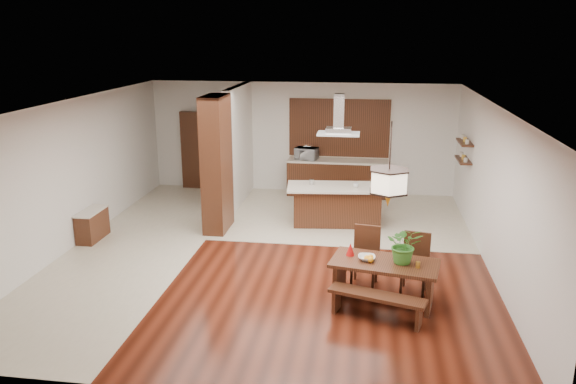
% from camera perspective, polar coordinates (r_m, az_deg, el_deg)
% --- Properties ---
extents(room_shell, '(9.00, 9.04, 2.92)m').
position_cam_1_polar(room_shell, '(10.40, -1.64, 4.37)').
color(room_shell, '#37130A').
rests_on(room_shell, ground).
extents(tile_hallway, '(2.50, 9.00, 0.01)m').
position_cam_1_polar(tile_hallway, '(11.75, -14.95, -5.26)').
color(tile_hallway, beige).
rests_on(tile_hallway, ground).
extents(tile_kitchen, '(5.50, 4.00, 0.01)m').
position_cam_1_polar(tile_kitchen, '(13.21, 5.64, -2.39)').
color(tile_kitchen, beige).
rests_on(tile_kitchen, ground).
extents(soffit_band, '(8.00, 9.00, 0.02)m').
position_cam_1_polar(soffit_band, '(10.26, -1.68, 8.88)').
color(soffit_band, '#36170D').
rests_on(soffit_band, room_shell).
extents(partition_pier, '(0.45, 1.00, 2.90)m').
position_cam_1_polar(partition_pier, '(11.97, -7.26, 2.81)').
color(partition_pier, black).
rests_on(partition_pier, ground).
extents(partition_stub, '(0.18, 2.40, 2.90)m').
position_cam_1_polar(partition_stub, '(13.96, -4.99, 4.77)').
color(partition_stub, silver).
rests_on(partition_stub, ground).
extents(hallway_console, '(0.37, 0.88, 0.63)m').
position_cam_1_polar(hallway_console, '(12.26, -19.26, -3.19)').
color(hallway_console, black).
rests_on(hallway_console, ground).
extents(hallway_doorway, '(1.10, 0.20, 2.10)m').
position_cam_1_polar(hallway_doorway, '(15.42, -8.75, 4.19)').
color(hallway_doorway, black).
rests_on(hallway_doorway, ground).
extents(rear_counter, '(2.60, 0.62, 0.95)m').
position_cam_1_polar(rear_counter, '(14.72, 5.04, 1.46)').
color(rear_counter, black).
rests_on(rear_counter, ground).
extents(kitchen_window, '(2.60, 0.08, 1.50)m').
position_cam_1_polar(kitchen_window, '(14.71, 5.23, 6.52)').
color(kitchen_window, '#A67431').
rests_on(kitchen_window, room_shell).
extents(shelf_lower, '(0.26, 0.90, 0.04)m').
position_cam_1_polar(shelf_lower, '(13.10, 17.37, 3.12)').
color(shelf_lower, black).
rests_on(shelf_lower, room_shell).
extents(shelf_upper, '(0.26, 0.90, 0.04)m').
position_cam_1_polar(shelf_upper, '(13.02, 17.52, 4.83)').
color(shelf_upper, black).
rests_on(shelf_upper, room_shell).
extents(dining_table, '(1.78, 1.12, 0.69)m').
position_cam_1_polar(dining_table, '(9.05, 9.75, -8.05)').
color(dining_table, black).
rests_on(dining_table, ground).
extents(dining_bench, '(1.48, 0.73, 0.41)m').
position_cam_1_polar(dining_bench, '(8.64, 8.98, -11.42)').
color(dining_bench, black).
rests_on(dining_bench, ground).
extents(dining_chair_left, '(0.51, 0.51, 1.01)m').
position_cam_1_polar(dining_chair_left, '(9.57, 7.80, -6.59)').
color(dining_chair_left, black).
rests_on(dining_chair_left, ground).
extents(dining_chair_right, '(0.51, 0.51, 0.99)m').
position_cam_1_polar(dining_chair_right, '(9.47, 12.74, -7.18)').
color(dining_chair_right, black).
rests_on(dining_chair_right, ground).
extents(pendant_lantern, '(0.64, 0.64, 1.31)m').
position_cam_1_polar(pendant_lantern, '(8.49, 10.29, 2.74)').
color(pendant_lantern, beige).
rests_on(pendant_lantern, room_shell).
extents(foliage_plant, '(0.55, 0.47, 0.60)m').
position_cam_1_polar(foliage_plant, '(8.88, 11.76, -5.25)').
color(foliage_plant, '#377B29').
rests_on(foliage_plant, dining_table).
extents(fruit_bowl, '(0.28, 0.28, 0.07)m').
position_cam_1_polar(fruit_bowl, '(8.99, 7.99, -6.63)').
color(fruit_bowl, beige).
rests_on(fruit_bowl, dining_table).
extents(napkin_cone, '(0.16, 0.16, 0.21)m').
position_cam_1_polar(napkin_cone, '(9.10, 6.35, -5.78)').
color(napkin_cone, '#AE0E0C').
rests_on(napkin_cone, dining_table).
extents(gold_ornament, '(0.09, 0.09, 0.10)m').
position_cam_1_polar(gold_ornament, '(8.84, 13.06, -7.21)').
color(gold_ornament, gold).
rests_on(gold_ornament, dining_table).
extents(kitchen_island, '(2.26, 1.16, 0.90)m').
position_cam_1_polar(kitchen_island, '(12.48, 4.98, -1.28)').
color(kitchen_island, black).
rests_on(kitchen_island, ground).
extents(range_hood, '(0.90, 0.55, 0.87)m').
position_cam_1_polar(range_hood, '(12.04, 5.21, 7.86)').
color(range_hood, silver).
rests_on(range_hood, room_shell).
extents(island_cup, '(0.14, 0.14, 0.09)m').
position_cam_1_polar(island_cup, '(12.25, 6.92, 0.68)').
color(island_cup, silver).
rests_on(island_cup, kitchen_island).
extents(microwave, '(0.64, 0.51, 0.31)m').
position_cam_1_polar(microwave, '(14.60, 1.89, 3.94)').
color(microwave, silver).
rests_on(microwave, rear_counter).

